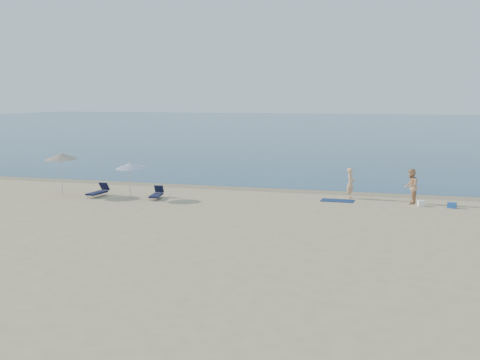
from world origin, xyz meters
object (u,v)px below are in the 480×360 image
Objects in this scene: umbrella_near at (130,165)px; person_left at (351,183)px; blue_cooler at (452,205)px; person_right at (411,186)px.

person_left is at bearing 37.54° from umbrella_near.
umbrella_near reaches higher than blue_cooler.
umbrella_near reaches higher than person_left.
person_right reaches higher than person_left.
person_left is at bearing -97.28° from person_right.
person_left is at bearing -179.97° from blue_cooler.
person_left is 11.85m from umbrella_near.
person_left reaches higher than blue_cooler.
person_right is at bearing -95.99° from person_left.
person_right is at bearing 176.47° from blue_cooler.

